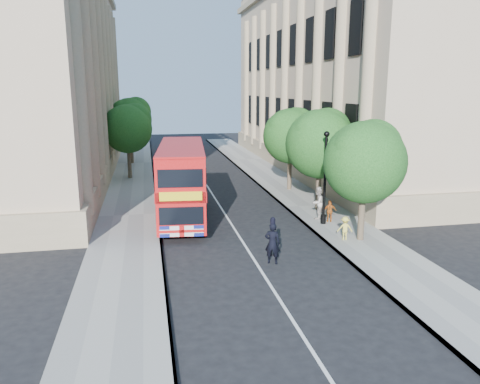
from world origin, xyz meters
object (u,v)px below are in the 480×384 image
double_decker_bus (182,180)px  woman_pedestrian (318,203)px  box_van (175,184)px  lamp_post (325,182)px  police_constable (272,243)px

double_decker_bus → woman_pedestrian: (7.66, -1.72, -1.31)m
box_van → woman_pedestrian: bearing=-36.0°
lamp_post → double_decker_bus: lamp_post is taller
woman_pedestrian → box_van: bearing=-69.3°
double_decker_bus → woman_pedestrian: bearing=-7.4°
police_constable → woman_pedestrian: 7.46m
double_decker_bus → box_van: (-0.15, 4.32, -1.14)m
lamp_post → woman_pedestrian: 1.79m
police_constable → lamp_post: bearing=-106.6°
police_constable → woman_pedestrian: (4.37, 6.04, 0.13)m
lamp_post → box_van: bearing=137.6°
lamp_post → box_van: 10.58m
double_decker_bus → police_constable: double_decker_bus is taller
lamp_post → double_decker_bus: size_ratio=0.55×
lamp_post → woman_pedestrian: lamp_post is taller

